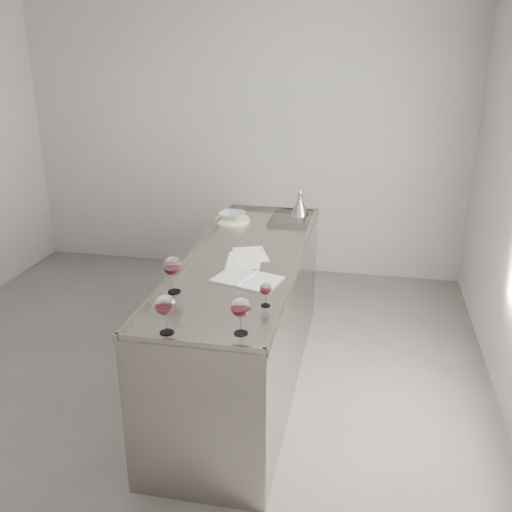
% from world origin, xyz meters
% --- Properties ---
extents(room_shell, '(4.54, 5.04, 2.84)m').
position_xyz_m(room_shell, '(0.00, 0.00, 1.40)').
color(room_shell, '#585452').
rests_on(room_shell, ground).
extents(counter, '(0.77, 2.42, 0.97)m').
position_xyz_m(counter, '(0.50, 0.30, 0.47)').
color(counter, gray).
rests_on(counter, ground).
extents(wine_glass_left, '(0.11, 0.11, 0.22)m').
position_xyz_m(wine_glass_left, '(0.23, -0.30, 1.10)').
color(wine_glass_left, white).
rests_on(wine_glass_left, counter).
extents(wine_glass_middle, '(0.10, 0.10, 0.20)m').
position_xyz_m(wine_glass_middle, '(0.35, -0.78, 1.09)').
color(wine_glass_middle, white).
rests_on(wine_glass_middle, counter).
extents(wine_glass_right, '(0.10, 0.10, 0.20)m').
position_xyz_m(wine_glass_right, '(0.71, -0.72, 1.08)').
color(wine_glass_right, white).
rests_on(wine_glass_right, counter).
extents(wine_glass_small, '(0.07, 0.07, 0.13)m').
position_xyz_m(wine_glass_small, '(0.78, -0.38, 1.03)').
color(wine_glass_small, white).
rests_on(wine_glass_small, counter).
extents(notebook, '(0.44, 0.37, 0.02)m').
position_xyz_m(notebook, '(0.60, -0.05, 0.95)').
color(notebook, silver).
rests_on(notebook, counter).
extents(loose_paper_top, '(0.26, 0.34, 0.00)m').
position_xyz_m(loose_paper_top, '(0.51, 0.27, 0.94)').
color(loose_paper_top, silver).
rests_on(loose_paper_top, counter).
extents(loose_paper_under, '(0.31, 0.36, 0.00)m').
position_xyz_m(loose_paper_under, '(0.53, 0.38, 0.94)').
color(loose_paper_under, white).
rests_on(loose_paper_under, counter).
extents(trivet, '(0.33, 0.33, 0.02)m').
position_xyz_m(trivet, '(0.22, 1.12, 0.95)').
color(trivet, beige).
rests_on(trivet, counter).
extents(ceramic_bowl, '(0.24, 0.24, 0.05)m').
position_xyz_m(ceramic_bowl, '(0.23, 1.12, 0.99)').
color(ceramic_bowl, '#95AAAE').
rests_on(ceramic_bowl, trivet).
extents(wine_funnel, '(0.16, 0.16, 0.23)m').
position_xyz_m(wine_funnel, '(0.74, 1.38, 1.01)').
color(wine_funnel, '#A79E95').
rests_on(wine_funnel, counter).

